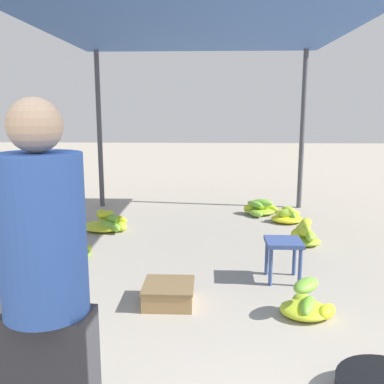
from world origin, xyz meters
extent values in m
cylinder|color=#4C4C51|center=(-1.67, 6.07, 1.28)|extent=(0.08, 0.08, 2.56)
cylinder|color=#4C4C51|center=(1.67, 6.07, 1.28)|extent=(0.08, 0.08, 2.56)
cube|color=#33569E|center=(0.00, 3.18, 2.58)|extent=(3.74, 6.17, 0.04)
cylinder|color=#3359B2|center=(-0.53, 0.65, 1.12)|extent=(0.40, 0.40, 0.68)
sphere|color=tan|center=(-0.53, 0.65, 1.56)|extent=(0.22, 0.22, 0.22)
cube|color=#384C84|center=(0.87, 2.92, 0.38)|extent=(0.34, 0.34, 0.04)
cylinder|color=#384C84|center=(0.73, 2.78, 0.18)|extent=(0.04, 0.04, 0.36)
cylinder|color=#384C84|center=(1.00, 2.78, 0.18)|extent=(0.04, 0.04, 0.36)
cylinder|color=#384C84|center=(0.73, 3.05, 0.18)|extent=(0.04, 0.04, 0.36)
cylinder|color=#384C84|center=(1.00, 3.05, 0.18)|extent=(0.04, 0.04, 0.36)
ellipsoid|color=#A2C52F|center=(-0.92, 1.56, 0.11)|extent=(0.22, 0.28, 0.11)
ellipsoid|color=#91BE32|center=(-0.82, 1.40, 0.07)|extent=(0.23, 0.18, 0.11)
ellipsoid|color=yellow|center=(-1.21, 1.61, 0.08)|extent=(0.26, 0.20, 0.13)
ellipsoid|color=#B3CC2C|center=(-1.04, 1.36, 0.06)|extent=(0.14, 0.22, 0.12)
ellipsoid|color=#C2D229|center=(-1.01, 1.58, 0.05)|extent=(0.60, 0.53, 0.10)
ellipsoid|color=#AFCA2D|center=(-1.25, 3.54, 0.06)|extent=(0.21, 0.28, 0.12)
ellipsoid|color=#73B237|center=(-1.49, 3.50, 0.10)|extent=(0.35, 0.21, 0.14)
ellipsoid|color=yellow|center=(-1.38, 3.45, 0.18)|extent=(0.29, 0.19, 0.13)
ellipsoid|color=#99C131|center=(-1.49, 3.42, 0.07)|extent=(0.36, 0.23, 0.15)
ellipsoid|color=#7FB735|center=(-1.32, 3.41, 0.19)|extent=(0.20, 0.24, 0.12)
ellipsoid|color=yellow|center=(-1.48, 3.23, 0.06)|extent=(0.23, 0.17, 0.10)
ellipsoid|color=#82B835|center=(-1.39, 3.42, 0.05)|extent=(0.49, 0.43, 0.10)
ellipsoid|color=#B0CB2D|center=(-1.03, 4.53, 0.06)|extent=(0.21, 0.25, 0.13)
ellipsoid|color=#79B536|center=(-1.09, 4.43, 0.08)|extent=(0.24, 0.26, 0.11)
ellipsoid|color=yellow|center=(-1.25, 4.62, 0.22)|extent=(0.27, 0.27, 0.09)
ellipsoid|color=#B1CB2C|center=(-1.33, 4.69, 0.19)|extent=(0.22, 0.26, 0.14)
ellipsoid|color=#7BB536|center=(-1.20, 4.62, 0.15)|extent=(0.32, 0.34, 0.15)
ellipsoid|color=#7CB636|center=(-1.21, 4.49, 0.08)|extent=(0.31, 0.27, 0.14)
ellipsoid|color=#CDD627|center=(-1.12, 4.69, 0.11)|extent=(0.34, 0.24, 0.13)
ellipsoid|color=#C4D329|center=(-1.28, 4.59, 0.05)|extent=(0.60, 0.52, 0.10)
ellipsoid|color=#B8CE2B|center=(1.29, 4.06, 0.17)|extent=(0.14, 0.34, 0.12)
ellipsoid|color=yellow|center=(1.30, 4.11, 0.13)|extent=(0.32, 0.24, 0.15)
ellipsoid|color=#BCCF2B|center=(1.33, 4.03, 0.28)|extent=(0.19, 0.26, 0.09)
ellipsoid|color=#A4C62F|center=(1.31, 4.02, 0.22)|extent=(0.13, 0.32, 0.14)
ellipsoid|color=#88BB34|center=(1.37, 3.93, 0.14)|extent=(0.18, 0.27, 0.11)
ellipsoid|color=#9CC330|center=(1.33, 4.03, 0.05)|extent=(0.38, 0.33, 0.10)
ellipsoid|color=#CBD628|center=(1.36, 5.11, 0.06)|extent=(0.26, 0.24, 0.11)
ellipsoid|color=#CDD627|center=(1.37, 5.22, 0.10)|extent=(0.30, 0.15, 0.10)
ellipsoid|color=#BBCF2B|center=(1.25, 5.06, 0.15)|extent=(0.29, 0.13, 0.10)
ellipsoid|color=#A1C52F|center=(1.31, 5.10, 0.18)|extent=(0.27, 0.27, 0.11)
ellipsoid|color=#79B536|center=(1.35, 5.11, 0.10)|extent=(0.19, 0.30, 0.13)
ellipsoid|color=#94C032|center=(1.31, 5.06, 0.15)|extent=(0.31, 0.18, 0.14)
ellipsoid|color=yellow|center=(1.30, 5.09, 0.05)|extent=(0.46, 0.40, 0.10)
ellipsoid|color=yellow|center=(1.08, 2.14, 0.07)|extent=(0.22, 0.24, 0.11)
ellipsoid|color=#77B437|center=(0.92, 2.19, 0.26)|extent=(0.31, 0.33, 0.10)
ellipsoid|color=#74B337|center=(0.95, 2.18, 0.09)|extent=(0.22, 0.34, 0.10)
ellipsoid|color=#AECA2D|center=(0.94, 2.36, 0.05)|extent=(0.19, 0.22, 0.11)
ellipsoid|color=#BED02A|center=(0.93, 2.19, 0.05)|extent=(0.40, 0.35, 0.10)
ellipsoid|color=#73B238|center=(0.87, 5.52, 0.17)|extent=(0.29, 0.30, 0.10)
ellipsoid|color=#97C131|center=(1.04, 5.55, 0.14)|extent=(0.30, 0.29, 0.11)
ellipsoid|color=#7CB636|center=(0.87, 5.39, 0.06)|extent=(0.28, 0.33, 0.09)
ellipsoid|color=#75B337|center=(0.99, 5.53, 0.19)|extent=(0.35, 0.19, 0.13)
ellipsoid|color=#B4CC2C|center=(1.14, 5.64, 0.07)|extent=(0.28, 0.28, 0.13)
ellipsoid|color=yellow|center=(0.96, 5.64, 0.08)|extent=(0.27, 0.35, 0.10)
ellipsoid|color=yellow|center=(0.80, 5.61, 0.07)|extent=(0.24, 0.23, 0.14)
ellipsoid|color=#9EC430|center=(0.96, 5.56, 0.05)|extent=(0.45, 0.40, 0.10)
cube|color=#9E7A4C|center=(-0.18, 2.37, 0.08)|extent=(0.41, 0.41, 0.15)
cube|color=brown|center=(-0.18, 2.37, 0.16)|extent=(0.43, 0.43, 0.02)
camera|label=1|loc=(0.15, -1.01, 1.63)|focal=40.00mm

